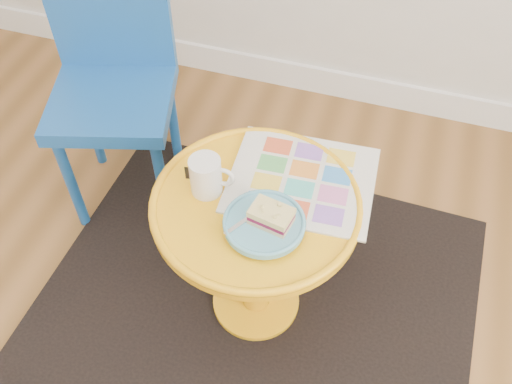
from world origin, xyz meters
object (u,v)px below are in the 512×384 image
(mug, at_px, (207,175))
(chair, at_px, (113,74))
(newspaper, at_px, (302,180))
(side_table, at_px, (256,236))
(plate, at_px, (264,224))

(mug, bearing_deg, chair, 134.99)
(newspaper, bearing_deg, chair, 155.13)
(side_table, bearing_deg, plate, -58.88)
(newspaper, xyz_separation_m, mug, (-0.22, -0.10, 0.05))
(newspaper, relative_size, plate, 1.88)
(side_table, distance_m, plate, 0.18)
(side_table, height_order, newspaper, newspaper)
(newspaper, bearing_deg, plate, -108.39)
(chair, distance_m, plate, 0.76)
(side_table, xyz_separation_m, plate, (0.04, -0.07, 0.16))
(side_table, relative_size, newspaper, 1.44)
(mug, bearing_deg, plate, -29.66)
(side_table, xyz_separation_m, newspaper, (0.09, 0.10, 0.14))
(side_table, bearing_deg, newspaper, 49.16)
(side_table, relative_size, chair, 0.63)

